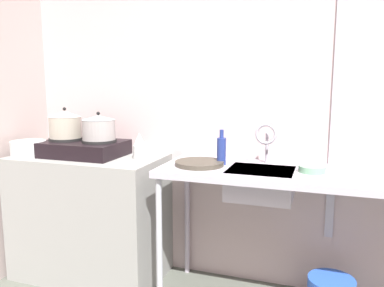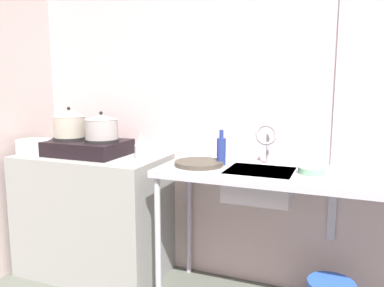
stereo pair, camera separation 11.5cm
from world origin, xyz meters
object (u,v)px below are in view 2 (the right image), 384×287
at_px(percolator, 141,146).
at_px(small_bowl_on_drainboard, 312,170).
at_px(sink_basin, 260,184).
at_px(pot_on_right_burner, 101,127).
at_px(pot_beside_stove, 34,147).
at_px(faucet, 266,137).
at_px(stove, 86,147).
at_px(bottle_by_sink, 221,151).
at_px(frying_pan, 199,163).
at_px(pot_on_left_burner, 69,123).

height_order(percolator, small_bowl_on_drainboard, percolator).
distance_m(sink_basin, small_bowl_on_drainboard, 0.30).
relative_size(pot_on_right_burner, percolator, 1.31).
height_order(pot_beside_stove, percolator, percolator).
bearing_deg(small_bowl_on_drainboard, pot_beside_stove, -175.87).
bearing_deg(small_bowl_on_drainboard, faucet, 157.09).
bearing_deg(pot_beside_stove, pot_on_right_burner, 15.50).
xyz_separation_m(stove, pot_on_right_burner, (0.13, -0.00, 0.15)).
bearing_deg(percolator, bottle_by_sink, -1.48).
xyz_separation_m(pot_on_right_burner, small_bowl_on_drainboard, (1.38, 0.00, -0.18)).
relative_size(small_bowl_on_drainboard, bottle_by_sink, 0.69).
bearing_deg(pot_on_right_burner, small_bowl_on_drainboard, 0.05).
xyz_separation_m(frying_pan, small_bowl_on_drainboard, (0.66, 0.04, 0.00)).
distance_m(faucet, frying_pan, 0.44).
distance_m(stove, bottle_by_sink, 0.98).
xyz_separation_m(pot_on_left_burner, bottle_by_sink, (1.11, 0.03, -0.13)).
bearing_deg(percolator, frying_pan, -10.51).
bearing_deg(faucet, pot_beside_stove, -170.93).
distance_m(pot_beside_stove, bottle_by_sink, 1.33).
relative_size(percolator, frying_pan, 0.57).
bearing_deg(faucet, frying_pan, -157.31).
height_order(pot_on_right_burner, pot_beside_stove, pot_on_right_burner).
bearing_deg(frying_pan, pot_on_right_burner, 176.99).
distance_m(stove, pot_beside_stove, 0.37).
xyz_separation_m(faucet, bottle_by_sink, (-0.26, -0.09, -0.08)).
relative_size(pot_beside_stove, bottle_by_sink, 1.08).
distance_m(frying_pan, small_bowl_on_drainboard, 0.66).
relative_size(stove, sink_basin, 1.49).
height_order(pot_beside_stove, faucet, faucet).
height_order(stove, pot_on_left_burner, pot_on_left_burner).
bearing_deg(frying_pan, faucet, 22.69).
distance_m(pot_on_left_burner, pot_on_right_burner, 0.27).
height_order(pot_beside_stove, sink_basin, pot_beside_stove).
height_order(pot_on_left_burner, pot_beside_stove, pot_on_left_burner).
distance_m(pot_on_right_burner, frying_pan, 0.75).
height_order(pot_on_left_burner, bottle_by_sink, pot_on_left_burner).
bearing_deg(faucet, stove, -174.49).
xyz_separation_m(stove, sink_basin, (1.23, -0.03, -0.14)).
distance_m(pot_on_right_burner, faucet, 1.11).
bearing_deg(faucet, pot_on_right_burner, -173.82).
bearing_deg(bottle_by_sink, pot_on_right_burner, -177.96).
xyz_separation_m(faucet, small_bowl_on_drainboard, (0.28, -0.12, -0.15)).
bearing_deg(faucet, percolator, -174.82).
relative_size(stove, pot_on_left_burner, 2.53).
bearing_deg(frying_pan, stove, 177.46).
distance_m(pot_beside_stove, faucet, 1.61).
relative_size(stove, small_bowl_on_drainboard, 3.73).
relative_size(pot_on_right_burner, bottle_by_sink, 1.03).
distance_m(stove, percolator, 0.42).
bearing_deg(percolator, sink_basin, -4.94).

